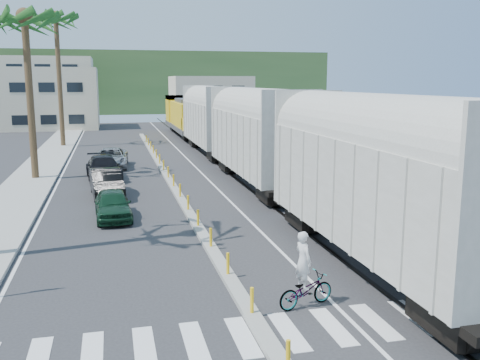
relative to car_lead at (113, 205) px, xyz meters
The scene contains 15 objects.
ground 11.21m from the car_lead, 71.69° to the right, with size 140.00×140.00×0.00m, color #28282B.
sidewalk 15.22m from the car_lead, 109.12° to the left, with size 3.00×90.00×0.15m, color gray.
rails 19.36m from the car_lead, 63.88° to the left, with size 1.56×100.00×0.06m.
median 9.99m from the car_lead, 69.35° to the left, with size 0.45×60.00×0.85m.
crosswalk 13.12m from the car_lead, 74.43° to the right, with size 14.00×2.20×0.01m, color silver.
lane_markings 14.45m from the car_lead, 84.57° to the left, with size 9.42×90.00×0.01m.
freight_train 14.85m from the car_lead, 54.53° to the left, with size 3.00×60.94×5.85m.
palm_trees 16.42m from the car_lead, 110.78° to the left, with size 3.50×37.20×13.75m.
buildings 61.21m from the car_lead, 92.72° to the left, with size 38.00×27.00×10.00m.
hillside 89.60m from the car_lead, 87.75° to the left, with size 80.00×20.00×12.00m, color #385628.
car_lead is the anchor object (origin of this frame).
car_second 5.07m from the car_lead, 93.31° to the left, with size 2.00×4.67×1.50m, color black.
car_third 10.52m from the car_lead, 92.75° to the left, with size 2.51×5.27×1.48m, color black.
car_rear 15.32m from the car_lead, 90.07° to the left, with size 2.60×5.20×1.41m, color #9C9EA1.
cyclist 12.38m from the car_lead, 65.40° to the right, with size 1.62×2.13×2.18m.
Camera 1 is at (-3.45, -13.93, 6.23)m, focal length 40.00 mm.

